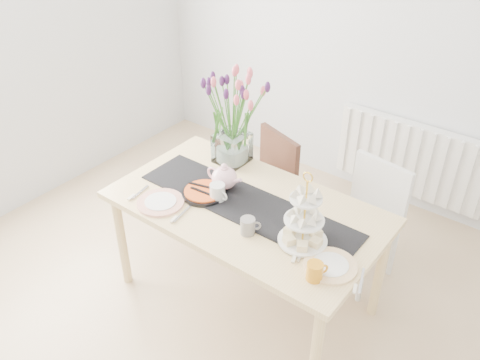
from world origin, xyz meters
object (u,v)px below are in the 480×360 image
Objects in this scene: cake_stand at (304,226)px; teapot at (224,178)px; mug_white at (217,192)px; mug_grey at (248,226)px; radiator at (411,159)px; dining_table at (246,215)px; plate_right at (330,266)px; cream_jug at (306,226)px; chair_white at (368,213)px; tart_tin at (204,193)px; mug_orange at (315,271)px; plate_left at (161,202)px; chair_brown at (266,180)px; tulip_vase at (232,106)px.

cake_stand reaches higher than teapot.
mug_grey is at bearing -15.30° from mug_white.
dining_table is (-0.41, -1.60, 0.22)m from radiator.
mug_white reaches higher than dining_table.
teapot is (-0.62, -1.55, 0.38)m from radiator.
cream_jug is at bearing 146.25° from plate_right.
chair_white is at bearing 87.09° from cake_stand.
teapot is at bearing 165.96° from plate_right.
dining_table is at bearing 15.07° from tart_tin.
cream_jug is (0.41, 0.00, 0.12)m from dining_table.
mug_orange is 0.35× the size of plate_left.
chair_brown is 0.77m from mug_white.
cake_stand reaches higher than mug_white.
tulip_vase reaches higher than teapot.
mug_orange is at bearing -100.02° from plate_right.
radiator is at bearing 90.69° from cake_stand.
tulip_vase is 2.68× the size of tart_tin.
mug_white is at bearing 43.64° from plate_left.
teapot is at bearing 151.37° from cream_jug.
mug_grey is (0.44, -0.82, 0.32)m from chair_brown.
mug_grey is 0.49m from plate_right.
chair_brown is at bearing 77.48° from mug_orange.
dining_table is 4.12× the size of cake_stand.
chair_brown is at bearing 107.39° from mug_white.
tulip_vase is (-0.37, 0.34, 0.48)m from dining_table.
dining_table is 5.91× the size of tart_tin.
dining_table is at bearing -114.66° from chair_white.
cake_stand is at bearing -10.83° from dining_table.
mug_orange is (0.46, -0.08, 0.00)m from mug_grey.
cake_stand is (-0.04, -0.79, 0.38)m from chair_white.
mug_orange is at bearing -31.93° from tulip_vase.
chair_brown is 8.63× the size of mug_grey.
chair_white is at bearing -86.15° from radiator.
plate_right is (0.23, -1.76, 0.31)m from radiator.
plate_right is (0.81, -0.10, -0.05)m from mug_white.
mug_orange is (0.83, -0.34, -0.03)m from teapot.
tulip_vase is 0.46m from teapot.
plate_left is (-0.20, -0.35, -0.07)m from teapot.
mug_grey is (0.37, -0.26, -0.03)m from teapot.
mug_orange reaches higher than tart_tin.
mug_white is at bearing -120.58° from chair_white.
chair_white reaches higher than plate_right.
mug_white reaches higher than radiator.
cream_jug is at bearing 108.51° from cake_stand.
tart_tin is at bearing 179.03° from cake_stand.
radiator is 4.43× the size of plate_right.
tart_tin reaches higher than plate_left.
mug_orange is (0.21, -1.88, 0.35)m from radiator.
cake_stand is 0.70m from tart_tin.
cream_jug is 0.85× the size of mug_orange.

